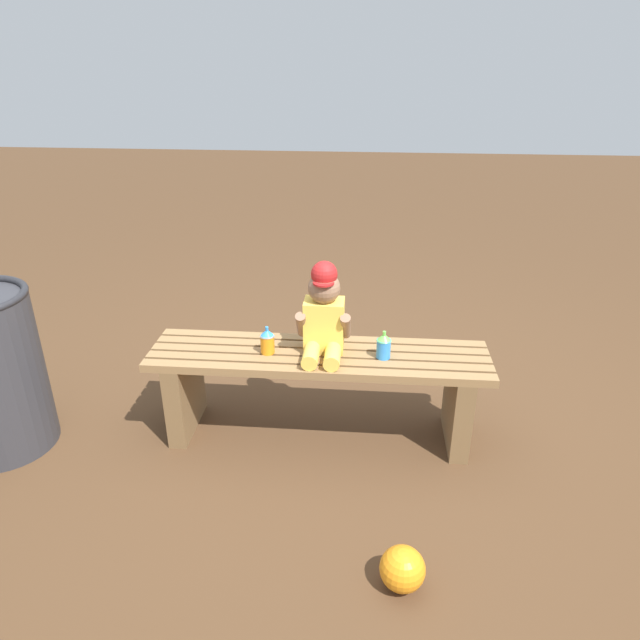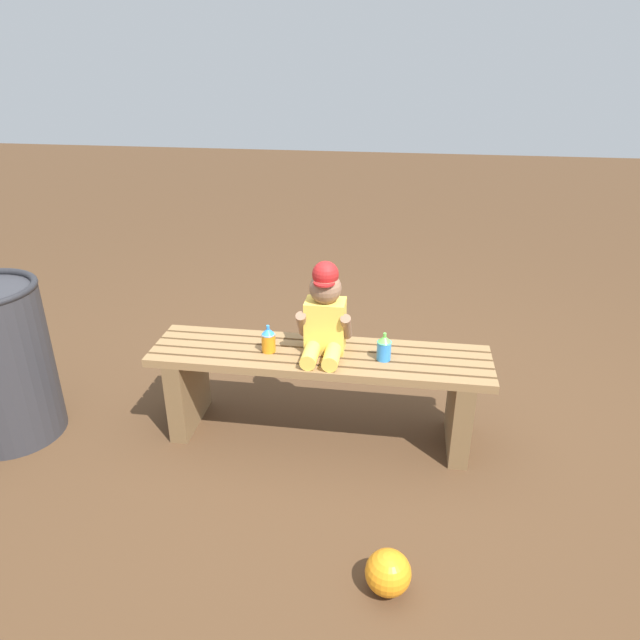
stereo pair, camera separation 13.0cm
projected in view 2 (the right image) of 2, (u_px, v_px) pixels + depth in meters
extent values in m
plane|color=#4C331E|center=(319.00, 433.00, 2.68)|extent=(16.00, 16.00, 0.00)
cube|color=olive|center=(314.00, 373.00, 2.38)|extent=(1.47, 0.06, 0.04)
cube|color=olive|center=(317.00, 364.00, 2.45)|extent=(1.47, 0.06, 0.04)
cube|color=olive|center=(319.00, 356.00, 2.51)|extent=(1.47, 0.06, 0.04)
cube|color=olive|center=(322.00, 348.00, 2.58)|extent=(1.47, 0.06, 0.04)
cube|color=olive|center=(324.00, 341.00, 2.64)|extent=(1.47, 0.06, 0.04)
cube|color=brown|center=(188.00, 387.00, 2.68)|extent=(0.08, 0.35, 0.39)
cube|color=brown|center=(459.00, 409.00, 2.52)|extent=(0.08, 0.35, 0.39)
cube|color=#F2C64C|center=(325.00, 325.00, 2.48)|extent=(0.17, 0.12, 0.23)
sphere|color=#8C664C|center=(325.00, 288.00, 2.41)|extent=(0.14, 0.14, 0.14)
cylinder|color=#B21E1E|center=(324.00, 283.00, 2.36)|extent=(0.09, 0.09, 0.01)
sphere|color=#B21E1E|center=(325.00, 274.00, 2.38)|extent=(0.11, 0.11, 0.11)
cylinder|color=#FED050|center=(311.00, 354.00, 2.42)|extent=(0.07, 0.16, 0.07)
cylinder|color=#FED050|center=(332.00, 356.00, 2.40)|extent=(0.07, 0.16, 0.07)
cylinder|color=#8C664C|center=(303.00, 324.00, 2.46)|extent=(0.04, 0.12, 0.14)
cylinder|color=#8C664C|center=(346.00, 327.00, 2.44)|extent=(0.04, 0.12, 0.14)
cylinder|color=orange|center=(269.00, 342.00, 2.50)|extent=(0.06, 0.06, 0.08)
cone|color=#338CE5|center=(268.00, 331.00, 2.47)|extent=(0.06, 0.06, 0.03)
cylinder|color=#338CE5|center=(268.00, 327.00, 2.47)|extent=(0.01, 0.01, 0.02)
cylinder|color=#338CE5|center=(384.00, 350.00, 2.43)|extent=(0.06, 0.06, 0.08)
cone|color=#66CC4C|center=(385.00, 339.00, 2.41)|extent=(0.06, 0.06, 0.03)
cylinder|color=#66CC4C|center=(385.00, 335.00, 2.40)|extent=(0.01, 0.01, 0.02)
sphere|color=orange|center=(388.00, 573.00, 1.88)|extent=(0.15, 0.15, 0.15)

